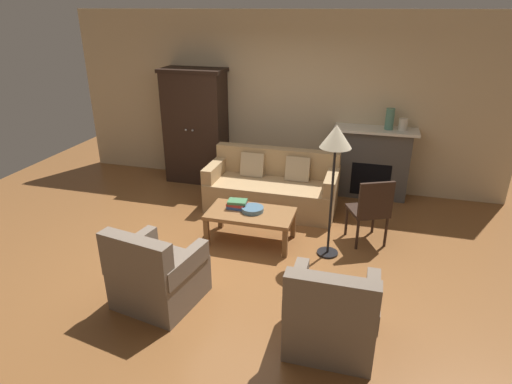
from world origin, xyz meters
name	(u,v)px	position (x,y,z in m)	size (l,w,h in m)	color
ground_plane	(234,253)	(0.00, 0.00, 0.00)	(9.60, 9.60, 0.00)	brown
back_wall	(281,101)	(0.00, 2.55, 1.40)	(7.20, 0.10, 2.80)	beige
fireplace	(372,162)	(1.55, 2.30, 0.57)	(1.26, 0.48, 1.12)	#4C4947
armoire	(196,126)	(-1.40, 2.22, 0.96)	(1.06, 0.57, 1.92)	black
couch	(272,188)	(0.14, 1.43, 0.32)	(1.92, 0.85, 0.86)	tan
coffee_table	(251,216)	(0.11, 0.35, 0.37)	(1.10, 0.60, 0.42)	olive
fruit_bowl	(252,209)	(0.13, 0.38, 0.45)	(0.29, 0.29, 0.06)	slate
book_stack	(237,204)	(-0.09, 0.42, 0.47)	(0.26, 0.19, 0.11)	#38569E
mantel_vase_jade	(390,119)	(1.73, 2.28, 1.28)	(0.13, 0.13, 0.32)	slate
mantel_vase_cream	(403,124)	(1.93, 2.28, 1.21)	(0.13, 0.13, 0.18)	beige
armchair_near_left	(157,276)	(-0.45, -1.12, 0.32)	(0.89, 0.89, 0.88)	#756656
armchair_near_right	(331,316)	(1.33, -1.26, 0.32)	(0.78, 0.77, 0.88)	#756656
side_chair_wooden	(371,208)	(1.59, 0.69, 0.51)	(0.59, 0.59, 0.90)	black
floor_lamp	(336,144)	(1.12, 0.30, 1.41)	(0.36, 0.36, 1.64)	black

